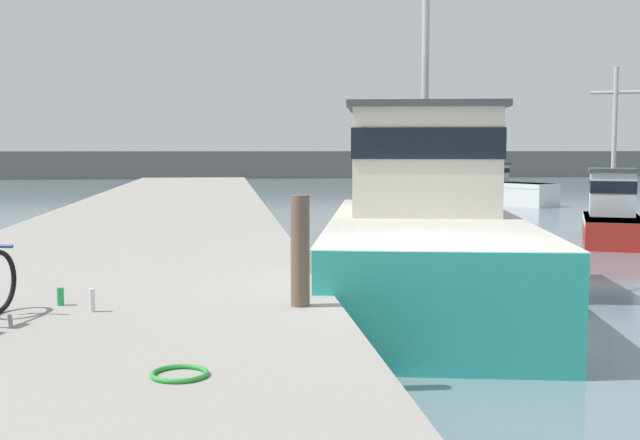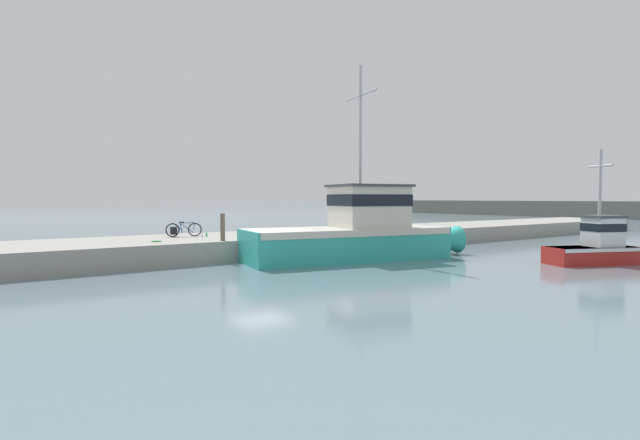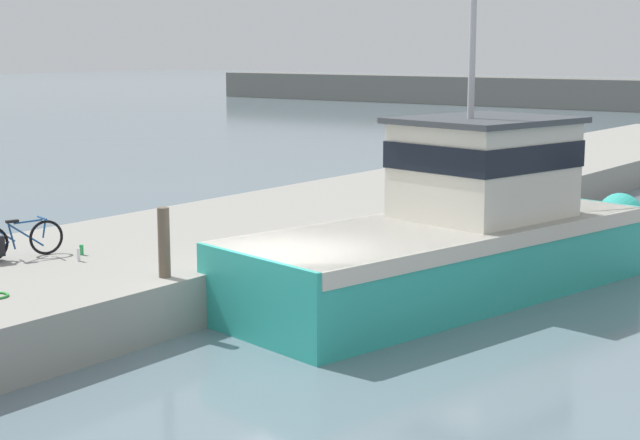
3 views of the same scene
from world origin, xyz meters
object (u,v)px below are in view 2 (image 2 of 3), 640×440
fishing_boat_main (357,232)px  water_bottle_by_bike (202,235)px  mooring_post (223,227)px  bicycle_touring (181,230)px  water_bottle_on_curb (207,235)px  boat_red_outer (598,246)px

fishing_boat_main → water_bottle_by_bike: (-5.18, -5.75, -0.22)m
mooring_post → bicycle_touring: bearing=-168.2°
bicycle_touring → water_bottle_by_bike: 1.37m
water_bottle_by_bike → bicycle_touring: bearing=-150.3°
fishing_boat_main → water_bottle_by_bike: bearing=-120.8°
fishing_boat_main → water_bottle_on_curb: bearing=-125.2°
fishing_boat_main → bicycle_touring: bearing=-123.5°
bicycle_touring → mooring_post: (3.47, 0.73, 0.28)m
fishing_boat_main → bicycle_touring: fishing_boat_main is taller
bicycle_touring → mooring_post: mooring_post is taller
water_bottle_by_bike → boat_red_outer: bearing=46.3°
bicycle_touring → water_bottle_on_curb: bearing=70.8°
mooring_post → water_bottle_by_bike: (-2.30, -0.05, -0.50)m
boat_red_outer → bicycle_touring: bearing=-110.7°
water_bottle_by_bike → mooring_post: bearing=1.4°
bicycle_touring → mooring_post: bearing=27.6°
fishing_boat_main → boat_red_outer: 10.87m
boat_red_outer → water_bottle_on_curb: bearing=-111.4°
mooring_post → water_bottle_on_curb: size_ratio=6.24×
boat_red_outer → fishing_boat_main: bearing=-110.7°
fishing_boat_main → mooring_post: fishing_boat_main is taller
boat_red_outer → mooring_post: 17.06m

